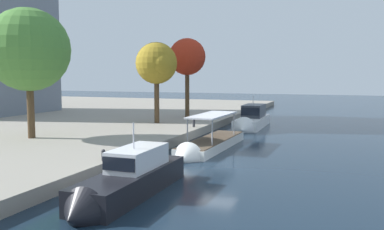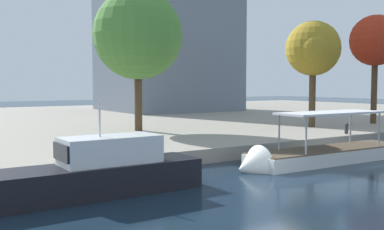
# 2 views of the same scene
# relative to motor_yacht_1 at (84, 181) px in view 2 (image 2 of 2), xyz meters

# --- Properties ---
(ground_plane) EXTENTS (220.00, 220.00, 0.00)m
(ground_plane) POSITION_rel_motor_yacht_1_xyz_m (8.29, -2.32, -0.67)
(ground_plane) COLOR #142333
(dock_promenade) EXTENTS (120.00, 55.00, 0.84)m
(dock_promenade) POSITION_rel_motor_yacht_1_xyz_m (8.29, 30.98, -0.25)
(dock_promenade) COLOR gray
(dock_promenade) RESTS_ON ground_plane
(motor_yacht_1) EXTENTS (9.97, 2.43, 4.50)m
(motor_yacht_1) POSITION_rel_motor_yacht_1_xyz_m (0.00, 0.00, 0.00)
(motor_yacht_1) COLOR black
(motor_yacht_1) RESTS_ON ground_plane
(tour_boat_2) EXTENTS (12.32, 2.90, 3.91)m
(tour_boat_2) POSITION_rel_motor_yacht_1_xyz_m (13.92, 0.21, -0.33)
(tour_boat_2) COLOR silver
(tour_boat_2) RESTS_ON ground_plane
(mooring_bollard_0) EXTENTS (0.29, 0.29, 0.81)m
(mooring_bollard_0) POSITION_rel_motor_yacht_1_xyz_m (21.80, 4.37, 0.61)
(mooring_bollard_0) COLOR #2D2D33
(mooring_bollard_0) RESTS_ON dock_promenade
(mooring_bollard_1) EXTENTS (0.27, 0.27, 0.72)m
(mooring_bollard_1) POSITION_rel_motor_yacht_1_xyz_m (3.90, 3.95, 0.56)
(mooring_bollard_1) COLOR #2D2D33
(mooring_bollard_1) RESTS_ON dock_promenade
(tree_0) EXTENTS (7.06, 7.06, 11.10)m
(tree_0) POSITION_rel_motor_yacht_1_xyz_m (9.92, 14.71, 7.77)
(tree_0) COLOR #4C3823
(tree_0) RESTS_ON dock_promenade
(tree_1) EXTENTS (4.69, 4.69, 9.11)m
(tree_1) POSITION_rel_motor_yacht_1_xyz_m (23.66, 9.46, 6.86)
(tree_1) COLOR #4C3823
(tree_1) RESTS_ON dock_promenade
(tree_3) EXTENTS (4.72, 4.72, 10.13)m
(tree_3) POSITION_rel_motor_yacht_1_xyz_m (31.33, 8.88, 7.89)
(tree_3) COLOR #4C3823
(tree_3) RESTS_ON dock_promenade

